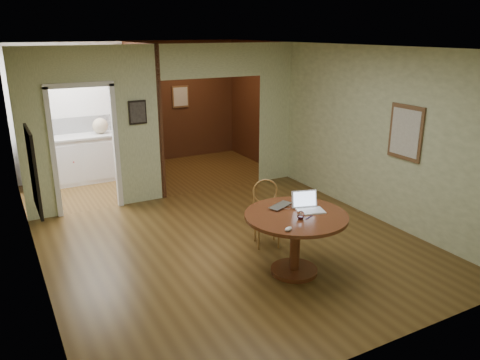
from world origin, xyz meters
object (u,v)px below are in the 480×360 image
chair (266,209)px  open_laptop (308,205)px  dining_table (296,230)px  closed_laptop (284,207)px

chair → open_laptop: (0.07, -0.85, 0.33)m
chair → open_laptop: size_ratio=2.48×
dining_table → closed_laptop: closed_laptop is taller
chair → closed_laptop: chair is taller
open_laptop → dining_table: bearing=-149.3°
dining_table → chair: chair is taller
dining_table → chair: (0.13, 0.90, -0.06)m
dining_table → open_laptop: 0.34m
dining_table → closed_laptop: (-0.02, 0.24, 0.22)m
dining_table → chair: size_ratio=1.35×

